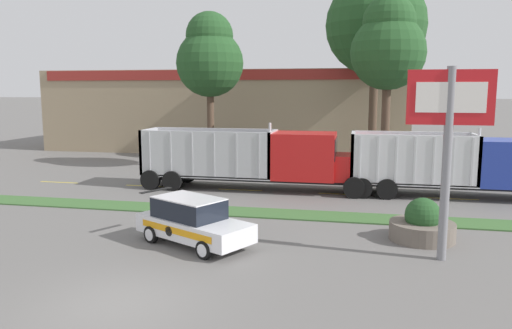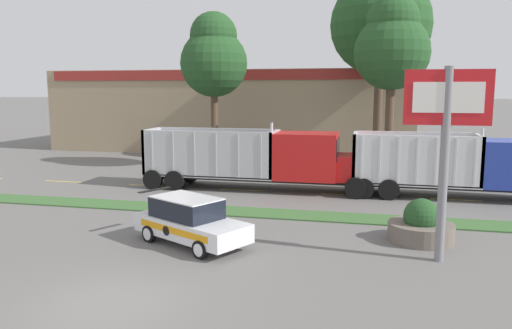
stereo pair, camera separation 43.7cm
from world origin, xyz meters
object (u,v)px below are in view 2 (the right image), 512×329
Objects in this scene: dump_truck_mid at (281,161)px; rally_car at (190,221)px; store_sign_post at (446,125)px; stone_planter at (421,226)px; dump_truck_lead at (491,168)px.

dump_truck_mid is 9.98m from rally_car.
store_sign_post is at bearing 0.67° from rally_car.
rally_car is at bearing -164.68° from stone_planter.
dump_truck_mid is at bearing 81.57° from rally_car.
dump_truck_lead is 10.81m from store_sign_post.
dump_truck_lead is 15.42m from rally_car.
rally_car is (-1.46, -9.84, -0.79)m from dump_truck_mid.
store_sign_post is (6.76, -9.74, 2.65)m from dump_truck_mid.
dump_truck_mid is 5.40× the size of stone_planter.
rally_car is at bearing -98.43° from dump_truck_mid.
stone_planter is at bearing -50.20° from dump_truck_mid.
store_sign_post is 2.63× the size of stone_planter.
dump_truck_lead is 10.31m from dump_truck_mid.
dump_truck_mid reaches higher than stone_planter.
dump_truck_mid reaches higher than rally_car.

